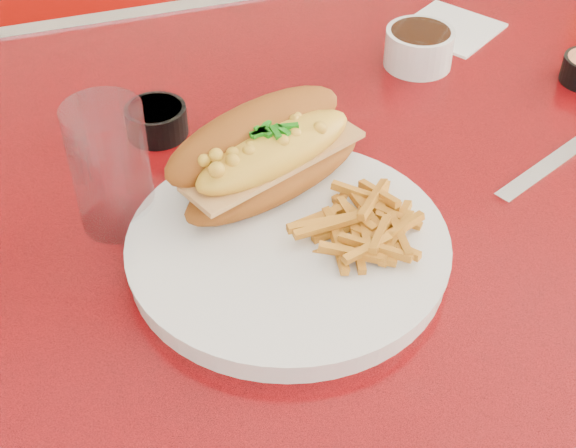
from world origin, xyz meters
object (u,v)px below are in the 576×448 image
object	(u,v)px
diner_table	(415,251)
dinner_plate	(288,247)
booth_bench_far	(240,116)
mac_hoagie	(268,153)
gravy_ramekin	(419,47)
sauce_cup_left	(156,119)
fork	(324,185)
water_tumbler	(111,167)

from	to	relation	value
diner_table	dinner_plate	world-z (taller)	dinner_plate
diner_table	booth_bench_far	distance (m)	0.87
diner_table	mac_hoagie	size ratio (longest dim) A/B	5.38
gravy_ramekin	mac_hoagie	bearing A→B (deg)	-142.99
gravy_ramekin	sauce_cup_left	distance (m)	0.34
dinner_plate	fork	size ratio (longest dim) A/B	2.19
water_tumbler	mac_hoagie	bearing A→B (deg)	-7.96
diner_table	gravy_ramekin	world-z (taller)	gravy_ramekin
booth_bench_far	fork	xyz separation A→B (m)	(-0.14, -0.87, 0.50)
booth_bench_far	fork	bearing A→B (deg)	-99.51
fork	sauce_cup_left	world-z (taller)	sauce_cup_left
booth_bench_far	fork	world-z (taller)	booth_bench_far
diner_table	sauce_cup_left	world-z (taller)	sauce_cup_left
sauce_cup_left	gravy_ramekin	bearing A→B (deg)	7.13
mac_hoagie	sauce_cup_left	world-z (taller)	mac_hoagie
diner_table	mac_hoagie	world-z (taller)	mac_hoagie
water_tumbler	sauce_cup_left	bearing A→B (deg)	63.58
diner_table	fork	distance (m)	0.24
mac_hoagie	water_tumbler	size ratio (longest dim) A/B	1.80
diner_table	sauce_cup_left	size ratio (longest dim) A/B	18.09
mac_hoagie	diner_table	bearing A→B (deg)	-11.32
booth_bench_far	mac_hoagie	distance (m)	1.02
booth_bench_far	water_tumbler	bearing A→B (deg)	-112.40
dinner_plate	water_tumbler	xyz separation A→B (m)	(-0.14, 0.10, 0.05)
mac_hoagie	sauce_cup_left	bearing A→B (deg)	96.31
diner_table	dinner_plate	distance (m)	0.29
dinner_plate	gravy_ramekin	xyz separation A→B (m)	(0.26, 0.27, 0.01)
diner_table	water_tumbler	size ratio (longest dim) A/B	9.66
fork	water_tumbler	size ratio (longest dim) A/B	1.24
dinner_plate	gravy_ramekin	distance (m)	0.38
diner_table	gravy_ramekin	size ratio (longest dim) A/B	11.23
gravy_ramekin	sauce_cup_left	bearing A→B (deg)	-172.87
dinner_plate	fork	distance (m)	0.09
mac_hoagie	water_tumbler	distance (m)	0.15
dinner_plate	fork	bearing A→B (deg)	46.90
booth_bench_far	water_tumbler	size ratio (longest dim) A/B	9.43
fork	gravy_ramekin	bearing A→B (deg)	-36.60
sauce_cup_left	water_tumbler	distance (m)	0.15
sauce_cup_left	mac_hoagie	bearing A→B (deg)	-61.78
diner_table	booth_bench_far	bearing A→B (deg)	90.00
gravy_ramekin	sauce_cup_left	world-z (taller)	gravy_ramekin
fork	water_tumbler	xyz separation A→B (m)	(-0.20, 0.04, 0.04)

